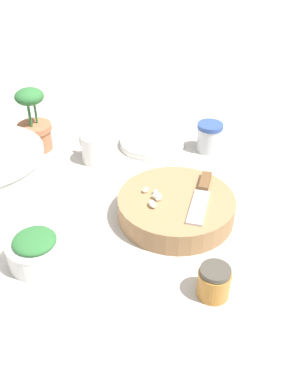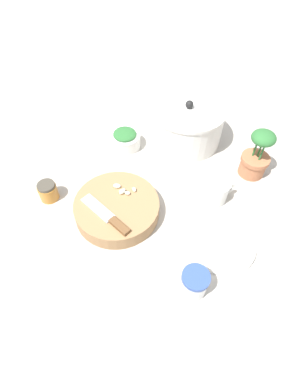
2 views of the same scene
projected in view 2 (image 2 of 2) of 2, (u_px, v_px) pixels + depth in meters
ground_plane at (147, 200)px, 0.97m from camera, size 5.00×5.00×0.00m
cutting_board at (117, 208)px, 0.91m from camera, size 0.26×0.26×0.05m
chef_knife at (108, 217)px, 0.86m from camera, size 0.19×0.04×0.01m
garlic_cloves at (123, 190)px, 0.92m from camera, size 0.07×0.05×0.02m
herb_bowl at (125, 139)px, 1.11m from camera, size 0.12×0.12×0.07m
spice_jar at (194, 283)px, 0.75m from camera, size 0.07×0.07×0.08m
coffee_mug at (217, 191)px, 0.94m from camera, size 0.07×0.09×0.08m
plate_stack at (223, 245)px, 0.85m from camera, size 0.18×0.18×0.02m
honey_jar at (48, 191)px, 0.95m from camera, size 0.06×0.06×0.06m
stock_pot at (187, 125)px, 1.10m from camera, size 0.27×0.27×0.17m
potted_herb at (256, 157)px, 0.99m from camera, size 0.09×0.09×0.18m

